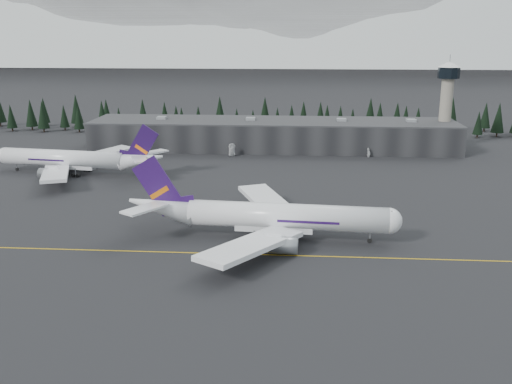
# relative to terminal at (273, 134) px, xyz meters

# --- Properties ---
(ground) EXTENTS (1400.00, 1400.00, 0.00)m
(ground) POSITION_rel_terminal_xyz_m (0.00, -125.00, -6.30)
(ground) COLOR black
(ground) RESTS_ON ground
(taxiline) EXTENTS (400.00, 0.40, 0.02)m
(taxiline) POSITION_rel_terminal_xyz_m (0.00, -127.00, -6.29)
(taxiline) COLOR gold
(taxiline) RESTS_ON ground
(terminal) EXTENTS (160.00, 30.00, 12.60)m
(terminal) POSITION_rel_terminal_xyz_m (0.00, 0.00, 0.00)
(terminal) COLOR black
(terminal) RESTS_ON ground
(control_tower) EXTENTS (10.00, 10.00, 37.70)m
(control_tower) POSITION_rel_terminal_xyz_m (75.00, 3.00, 17.11)
(control_tower) COLOR gray
(control_tower) RESTS_ON ground
(treeline) EXTENTS (360.00, 20.00, 15.00)m
(treeline) POSITION_rel_terminal_xyz_m (0.00, 37.00, 1.20)
(treeline) COLOR black
(treeline) RESTS_ON ground
(mountain_ridge) EXTENTS (4400.00, 900.00, 420.00)m
(mountain_ridge) POSITION_rel_terminal_xyz_m (0.00, 875.00, -6.30)
(mountain_ridge) COLOR white
(mountain_ridge) RESTS_ON ground
(jet_main) EXTENTS (69.40, 63.89, 20.40)m
(jet_main) POSITION_rel_terminal_xyz_m (2.48, -115.37, -0.55)
(jet_main) COLOR white
(jet_main) RESTS_ON ground
(jet_parked) EXTENTS (65.53, 60.14, 19.32)m
(jet_parked) POSITION_rel_terminal_xyz_m (-68.95, -53.23, -0.85)
(jet_parked) COLOR white
(jet_parked) RESTS_ON ground
(gse_vehicle_a) EXTENTS (4.54, 5.99, 1.51)m
(gse_vehicle_a) POSITION_rel_terminal_xyz_m (-16.44, -18.34, -5.54)
(gse_vehicle_a) COLOR white
(gse_vehicle_a) RESTS_ON ground
(gse_vehicle_b) EXTENTS (3.95, 1.73, 1.32)m
(gse_vehicle_b) POSITION_rel_terminal_xyz_m (40.55, -16.07, -5.64)
(gse_vehicle_b) COLOR silver
(gse_vehicle_b) RESTS_ON ground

